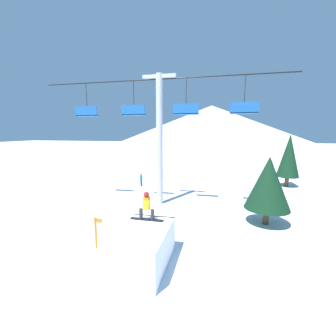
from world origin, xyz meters
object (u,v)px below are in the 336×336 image
pine_tree_near (268,183)px  trail_marker (96,232)px  snowboarder (147,206)px  snow_ramp (142,248)px  distant_skier (141,180)px

pine_tree_near → trail_marker: bearing=-149.6°
snowboarder → trail_marker: (-2.41, -0.26, -1.38)m
snow_ramp → trail_marker: snow_ramp is taller
trail_marker → distant_skier: bearing=100.1°
snow_ramp → snowboarder: (-0.14, 1.04, 1.43)m
snowboarder → pine_tree_near: 7.48m
snow_ramp → pine_tree_near: (5.75, 5.65, 1.74)m
snowboarder → pine_tree_near: bearing=38.0°
trail_marker → distant_skier: 12.37m
snowboarder → distant_skier: 12.85m
pine_tree_near → distant_skier: 12.90m
snowboarder → distant_skier: snowboarder is taller
pine_tree_near → trail_marker: pine_tree_near is taller
pine_tree_near → distant_skier: bearing=145.1°
snow_ramp → trail_marker: size_ratio=2.13×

